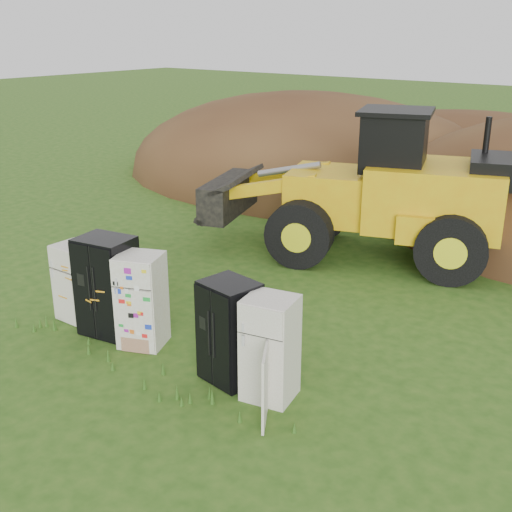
{
  "coord_description": "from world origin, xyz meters",
  "views": [
    {
      "loc": [
        7.54,
        -7.24,
        5.62
      ],
      "look_at": [
        0.47,
        2.0,
        1.42
      ],
      "focal_mm": 45.0,
      "sensor_mm": 36.0,
      "label": 1
    }
  ],
  "objects_px": {
    "fridge_sticker": "(142,300)",
    "fridge_leftmost": "(77,282)",
    "wheel_loader": "(353,184)",
    "fridge_black_right": "(230,332)",
    "fridge_open_door": "(270,348)",
    "fridge_black_side": "(108,286)"
  },
  "relations": [
    {
      "from": "fridge_leftmost",
      "to": "wheel_loader",
      "type": "distance_m",
      "value": 7.24
    },
    {
      "from": "fridge_black_side",
      "to": "fridge_black_right",
      "type": "height_order",
      "value": "fridge_black_side"
    },
    {
      "from": "wheel_loader",
      "to": "fridge_sticker",
      "type": "bearing_deg",
      "value": -114.0
    },
    {
      "from": "fridge_black_right",
      "to": "fridge_open_door",
      "type": "distance_m",
      "value": 0.84
    },
    {
      "from": "fridge_leftmost",
      "to": "fridge_black_right",
      "type": "relative_size",
      "value": 0.9
    },
    {
      "from": "fridge_black_right",
      "to": "fridge_open_door",
      "type": "relative_size",
      "value": 1.02
    },
    {
      "from": "fridge_open_door",
      "to": "wheel_loader",
      "type": "relative_size",
      "value": 0.22
    },
    {
      "from": "fridge_sticker",
      "to": "fridge_open_door",
      "type": "distance_m",
      "value": 2.93
    },
    {
      "from": "fridge_open_door",
      "to": "fridge_black_side",
      "type": "bearing_deg",
      "value": 168.73
    },
    {
      "from": "fridge_open_door",
      "to": "wheel_loader",
      "type": "xyz_separation_m",
      "value": [
        -2.36,
        6.74,
        1.02
      ]
    },
    {
      "from": "fridge_leftmost",
      "to": "fridge_open_door",
      "type": "relative_size",
      "value": 0.92
    },
    {
      "from": "fridge_sticker",
      "to": "fridge_open_door",
      "type": "relative_size",
      "value": 1.03
    },
    {
      "from": "fridge_black_side",
      "to": "fridge_open_door",
      "type": "bearing_deg",
      "value": -9.36
    },
    {
      "from": "fridge_black_right",
      "to": "wheel_loader",
      "type": "bearing_deg",
      "value": 111.74
    },
    {
      "from": "fridge_black_right",
      "to": "fridge_open_door",
      "type": "bearing_deg",
      "value": 6.83
    },
    {
      "from": "fridge_leftmost",
      "to": "wheel_loader",
      "type": "relative_size",
      "value": 0.2
    },
    {
      "from": "fridge_leftmost",
      "to": "fridge_black_side",
      "type": "bearing_deg",
      "value": -3.18
    },
    {
      "from": "fridge_leftmost",
      "to": "fridge_sticker",
      "type": "height_order",
      "value": "fridge_sticker"
    },
    {
      "from": "fridge_sticker",
      "to": "fridge_leftmost",
      "type": "bearing_deg",
      "value": 157.38
    },
    {
      "from": "fridge_sticker",
      "to": "wheel_loader",
      "type": "bearing_deg",
      "value": 62.22
    },
    {
      "from": "wheel_loader",
      "to": "fridge_black_right",
      "type": "bearing_deg",
      "value": -96.35
    },
    {
      "from": "fridge_black_side",
      "to": "wheel_loader",
      "type": "xyz_separation_m",
      "value": [
        1.44,
        6.76,
        0.91
      ]
    }
  ]
}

